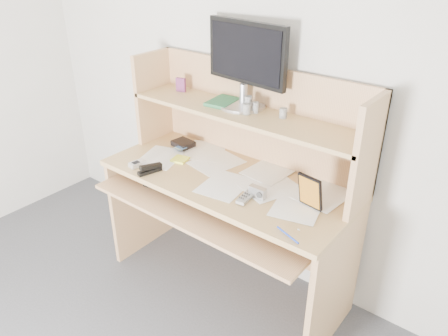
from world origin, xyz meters
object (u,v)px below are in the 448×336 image
Objects in this scene: tv_remote at (247,196)px; monitor at (246,62)px; keyboard at (190,188)px; game_case at (310,192)px; desk at (235,180)px.

tv_remote is 0.71m from monitor.
tv_remote is at bearing -45.10° from monitor.
keyboard is 0.74m from monitor.
monitor reaches higher than game_case.
desk is at bearing 179.07° from game_case.
keyboard is (-0.18, -0.18, -0.03)m from desk.
monitor reaches higher than tv_remote.
desk is 0.30m from tv_remote.
keyboard is at bearing -133.59° from desk.
keyboard is 0.71m from game_case.
tv_remote reaches higher than keyboard.
desk is at bearing 37.39° from keyboard.
keyboard is at bearing 170.92° from tv_remote.
desk is at bearing 130.40° from tv_remote.
game_case is at bearing -0.88° from keyboard.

